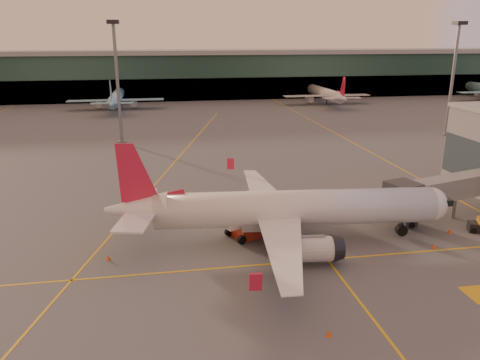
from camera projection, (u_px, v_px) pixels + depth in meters
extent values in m
plane|color=#4C4F54|center=(295.00, 288.00, 43.52)|extent=(600.00, 600.00, 0.00)
cube|color=gold|center=(281.00, 263.00, 48.22)|extent=(80.00, 0.25, 0.01)
cube|color=gold|center=(171.00, 166.00, 84.26)|extent=(31.30, 115.98, 0.01)
cube|color=gold|center=(333.00, 132.00, 114.31)|extent=(0.25, 160.00, 0.01)
cube|color=gold|center=(384.00, 334.00, 36.79)|extent=(0.25, 30.00, 0.01)
cube|color=#19382D|center=(189.00, 76.00, 174.87)|extent=(400.00, 18.00, 16.00)
cube|color=gray|center=(188.00, 52.00, 172.28)|extent=(400.00, 20.00, 1.60)
cube|color=black|center=(191.00, 90.00, 168.05)|extent=(400.00, 1.00, 8.00)
cylinder|color=slate|center=(118.00, 85.00, 98.73)|extent=(0.70, 0.70, 25.00)
cube|color=black|center=(113.00, 22.00, 94.98)|extent=(2.40, 2.40, 0.80)
cube|color=slate|center=(122.00, 142.00, 102.34)|extent=(1.60, 1.60, 0.50)
cylinder|color=slate|center=(452.00, 81.00, 107.16)|extent=(0.70, 0.70, 25.00)
cube|color=black|center=(460.00, 23.00, 103.42)|extent=(2.40, 2.40, 0.80)
cube|color=slate|center=(445.00, 134.00, 110.77)|extent=(1.60, 1.60, 0.50)
cylinder|color=silver|center=(295.00, 208.00, 52.37)|extent=(31.51, 7.00, 4.01)
sphere|color=silver|center=(430.00, 204.00, 53.49)|extent=(3.93, 3.93, 3.93)
cube|color=black|center=(440.00, 200.00, 53.42)|extent=(2.05, 2.77, 0.70)
cone|color=silver|center=(137.00, 209.00, 51.03)|extent=(7.20, 4.45, 3.81)
cube|color=silver|center=(136.00, 220.00, 47.76)|extent=(4.67, 7.06, 0.20)
cylinder|color=silver|center=(313.00, 249.00, 47.26)|extent=(4.43, 3.00, 2.61)
cylinder|color=black|center=(278.00, 244.00, 50.64)|extent=(1.93, 1.57, 1.81)
cylinder|color=black|center=(278.00, 239.00, 50.48)|extent=(0.36, 0.36, 1.10)
cube|color=silver|center=(144.00, 198.00, 54.30)|extent=(3.52, 6.62, 0.20)
cylinder|color=silver|center=(291.00, 207.00, 58.89)|extent=(4.43, 3.00, 2.61)
cylinder|color=black|center=(271.00, 225.00, 55.61)|extent=(1.93, 1.57, 1.81)
cylinder|color=black|center=(271.00, 221.00, 55.45)|extent=(0.36, 0.36, 1.10)
cube|color=slate|center=(285.00, 219.00, 52.67)|extent=(10.18, 4.15, 1.61)
cylinder|color=black|center=(401.00, 230.00, 54.19)|extent=(1.34, 0.92, 1.26)
cube|color=slate|center=(457.00, 186.00, 58.99)|extent=(18.67, 7.59, 2.70)
cube|color=#2D3035|center=(402.00, 195.00, 55.78)|extent=(4.20, 4.20, 3.00)
cube|color=#2D3035|center=(407.00, 215.00, 57.78)|extent=(1.60, 2.40, 2.40)
cylinder|color=black|center=(411.00, 225.00, 56.98)|extent=(0.80, 0.40, 0.80)
cylinder|color=black|center=(402.00, 218.00, 59.06)|extent=(0.80, 0.40, 0.80)
cylinder|color=slate|center=(454.00, 207.00, 59.81)|extent=(0.50, 0.50, 3.01)
cube|color=#A32617|center=(250.00, 229.00, 54.56)|extent=(4.40, 3.94, 1.69)
cube|color=silver|center=(247.00, 209.00, 53.60)|extent=(7.12, 5.23, 3.16)
cylinder|color=black|center=(242.00, 240.00, 52.51)|extent=(1.09, 0.77, 1.02)
cylinder|color=black|center=(271.00, 232.00, 54.66)|extent=(1.09, 0.77, 1.02)
cylinder|color=black|center=(474.00, 231.00, 55.45)|extent=(0.75, 0.55, 0.69)
cone|color=#E04A0B|center=(450.00, 231.00, 55.55)|extent=(0.45, 0.45, 0.57)
cube|color=#E04A0B|center=(449.00, 233.00, 55.63)|extent=(0.39, 0.39, 0.03)
cone|color=#E04A0B|center=(108.00, 257.00, 48.86)|extent=(0.45, 0.45, 0.57)
cube|color=#E04A0B|center=(108.00, 260.00, 48.94)|extent=(0.39, 0.39, 0.03)
cone|color=#E04A0B|center=(329.00, 333.00, 36.43)|extent=(0.43, 0.43, 0.54)
cube|color=#E04A0B|center=(329.00, 336.00, 36.50)|extent=(0.37, 0.37, 0.03)
cone|color=#E04A0B|center=(250.00, 193.00, 69.03)|extent=(0.40, 0.40, 0.51)
cube|color=#E04A0B|center=(250.00, 194.00, 69.10)|extent=(0.35, 0.35, 0.03)
cone|color=#E04A0B|center=(434.00, 246.00, 51.53)|extent=(0.44, 0.44, 0.55)
cube|color=#E04A0B|center=(434.00, 248.00, 51.61)|extent=(0.38, 0.38, 0.03)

